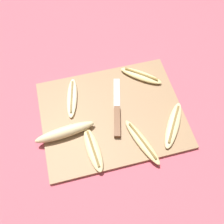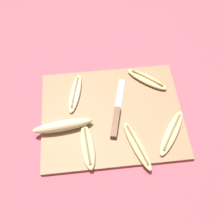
{
  "view_description": "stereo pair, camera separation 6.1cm",
  "coord_description": "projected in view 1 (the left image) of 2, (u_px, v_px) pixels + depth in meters",
  "views": [
    {
      "loc": [
        -0.11,
        -0.42,
        0.79
      ],
      "look_at": [
        0.0,
        0.0,
        0.02
      ],
      "focal_mm": 42.0,
      "sensor_mm": 36.0,
      "label": 1
    },
    {
      "loc": [
        -0.05,
        -0.43,
        0.79
      ],
      "look_at": [
        0.0,
        0.0,
        0.02
      ],
      "focal_mm": 42.0,
      "sensor_mm": 36.0,
      "label": 2
    }
  ],
  "objects": [
    {
      "name": "banana_pale_long",
      "position": [
        72.0,
        98.0,
        0.91
      ],
      "size": [
        0.07,
        0.16,
        0.02
      ],
      "rotation": [
        0.0,
        0.0,
        2.92
      ],
      "color": "beige",
      "rests_on": "cutting_board"
    },
    {
      "name": "banana_ripe_center",
      "position": [
        173.0,
        125.0,
        0.85
      ],
      "size": [
        0.13,
        0.17,
        0.02
      ],
      "rotation": [
        0.0,
        0.0,
        5.7
      ],
      "color": "beige",
      "rests_on": "cutting_board"
    },
    {
      "name": "knife",
      "position": [
        117.0,
        117.0,
        0.87
      ],
      "size": [
        0.08,
        0.23,
        0.02
      ],
      "rotation": [
        0.0,
        0.0,
        -0.25
      ],
      "color": "brown",
      "rests_on": "cutting_board"
    },
    {
      "name": "banana_soft_right",
      "position": [
        65.0,
        132.0,
        0.83
      ],
      "size": [
        0.2,
        0.05,
        0.04
      ],
      "rotation": [
        0.0,
        0.0,
        1.67
      ],
      "color": "beige",
      "rests_on": "cutting_board"
    },
    {
      "name": "banana_golden_short",
      "position": [
        141.0,
        76.0,
        0.95
      ],
      "size": [
        0.15,
        0.13,
        0.02
      ],
      "rotation": [
        0.0,
        0.0,
        0.9
      ],
      "color": "#EDD689",
      "rests_on": "cutting_board"
    },
    {
      "name": "banana_spotted_left",
      "position": [
        142.0,
        142.0,
        0.83
      ],
      "size": [
        0.09,
        0.18,
        0.02
      ],
      "rotation": [
        0.0,
        0.0,
        3.47
      ],
      "color": "#DBC684",
      "rests_on": "cutting_board"
    },
    {
      "name": "ground_plane",
      "position": [
        112.0,
        115.0,
        0.9
      ],
      "size": [
        4.0,
        4.0,
        0.0
      ],
      "primitive_type": "plane",
      "color": "#C65160"
    },
    {
      "name": "banana_mellow_near",
      "position": [
        93.0,
        149.0,
        0.81
      ],
      "size": [
        0.05,
        0.16,
        0.02
      ],
      "rotation": [
        0.0,
        0.0,
        0.09
      ],
      "color": "beige",
      "rests_on": "cutting_board"
    },
    {
      "name": "cutting_board",
      "position": [
        112.0,
        114.0,
        0.89
      ],
      "size": [
        0.47,
        0.37,
        0.01
      ],
      "color": "#997551",
      "rests_on": "ground_plane"
    }
  ]
}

